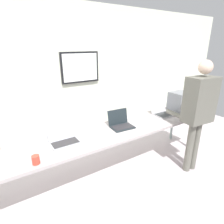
{
  "coord_description": "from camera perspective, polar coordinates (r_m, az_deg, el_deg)",
  "views": [
    {
      "loc": [
        -1.3,
        -2.13,
        1.95
      ],
      "look_at": [
        0.15,
        0.13,
        0.97
      ],
      "focal_mm": 29.97,
      "sensor_mm": 36.0,
      "label": 1
    }
  ],
  "objects": [
    {
      "name": "ground",
      "position": [
        3.18,
        -1.03,
        -18.24
      ],
      "size": [
        8.0,
        8.0,
        0.04
      ],
      "primitive_type": "cube",
      "color": "#BDB0B6"
    },
    {
      "name": "back_wall",
      "position": [
        3.57,
        -10.84,
        9.54
      ],
      "size": [
        8.0,
        0.11,
        2.63
      ],
      "color": "silver",
      "rests_on": "ground"
    },
    {
      "name": "workbench",
      "position": [
        2.8,
        -1.12,
        -6.79
      ],
      "size": [
        3.69,
        0.7,
        0.73
      ],
      "color": "#B0A5A5",
      "rests_on": "ground"
    },
    {
      "name": "equipment_box",
      "position": [
        3.78,
        19.95,
        2.94
      ],
      "size": [
        0.36,
        0.33,
        0.37
      ],
      "color": "gray",
      "rests_on": "workbench"
    },
    {
      "name": "laptop_station_1",
      "position": [
        2.56,
        -14.62,
        -7.76
      ],
      "size": [
        0.36,
        0.32,
        0.22
      ],
      "color": "#ABAFB9",
      "rests_on": "workbench"
    },
    {
      "name": "laptop_station_2",
      "position": [
        2.92,
        2.62,
        -3.38
      ],
      "size": [
        0.36,
        0.32,
        0.25
      ],
      "color": "#1F282C",
      "rests_on": "workbench"
    },
    {
      "name": "laptop_station_3",
      "position": [
        3.56,
        14.85,
        0.31
      ],
      "size": [
        0.36,
        0.41,
        0.25
      ],
      "color": "#B0AFB3",
      "rests_on": "workbench"
    },
    {
      "name": "person",
      "position": [
        3.03,
        24.82,
        1.17
      ],
      "size": [
        0.47,
        0.62,
        1.75
      ],
      "color": "#626157",
      "rests_on": "ground"
    },
    {
      "name": "coffee_mug",
      "position": [
        2.23,
        -22.24,
        -13.32
      ],
      "size": [
        0.08,
        0.08,
        0.1
      ],
      "color": "#CF4130",
      "rests_on": "workbench"
    },
    {
      "name": "paper_sheet",
      "position": [
        3.65,
        21.24,
        -0.91
      ],
      "size": [
        0.25,
        0.32,
        0.0
      ],
      "color": "white",
      "rests_on": "workbench"
    }
  ]
}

